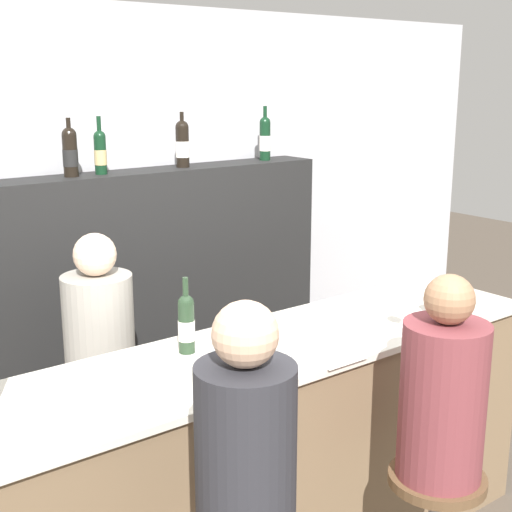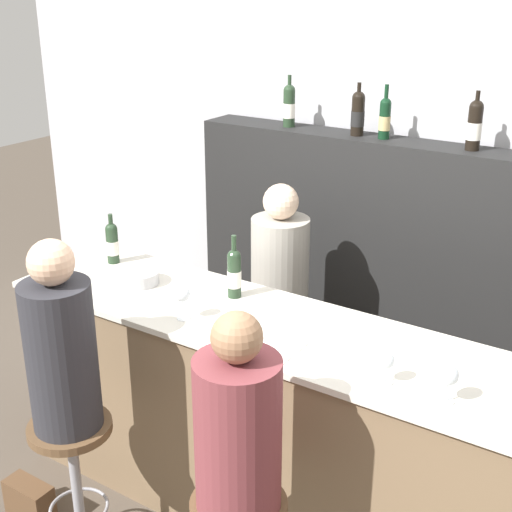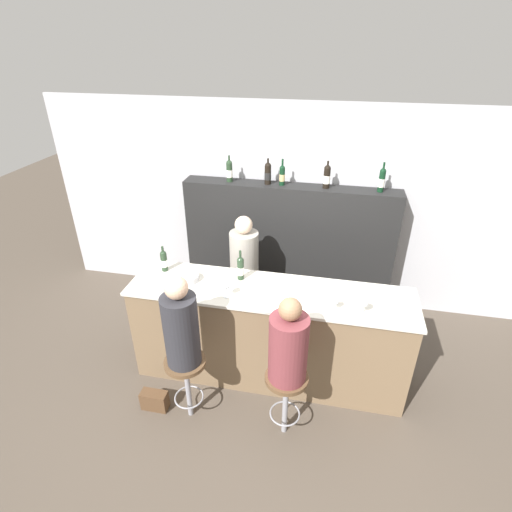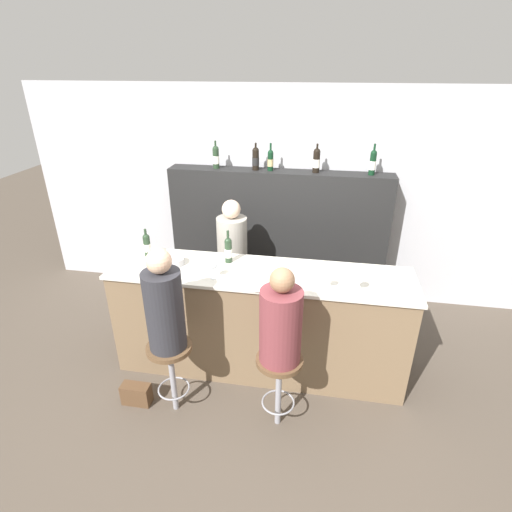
# 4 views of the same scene
# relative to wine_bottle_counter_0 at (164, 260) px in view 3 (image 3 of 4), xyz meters

# --- Properties ---
(ground_plane) EXTENTS (16.00, 16.00, 0.00)m
(ground_plane) POSITION_rel_wine_bottle_counter_0_xyz_m (1.14, -0.47, -1.20)
(ground_plane) COLOR #4C4238
(wall_back) EXTENTS (6.40, 0.05, 2.60)m
(wall_back) POSITION_rel_wine_bottle_counter_0_xyz_m (1.14, 1.43, 0.10)
(wall_back) COLOR #B2B2B7
(wall_back) RESTS_ON ground_plane
(bar_counter) EXTENTS (2.78, 0.68, 1.08)m
(bar_counter) POSITION_rel_wine_bottle_counter_0_xyz_m (1.14, -0.15, -0.66)
(bar_counter) COLOR brown
(bar_counter) RESTS_ON ground_plane
(back_bar_cabinet) EXTENTS (2.61, 0.28, 1.68)m
(back_bar_cabinet) POSITION_rel_wine_bottle_counter_0_xyz_m (1.14, 1.21, -0.36)
(back_bar_cabinet) COLOR black
(back_bar_cabinet) RESTS_ON ground_plane
(wine_bottle_counter_0) EXTENTS (0.07, 0.07, 0.28)m
(wine_bottle_counter_0) POSITION_rel_wine_bottle_counter_0_xyz_m (0.00, 0.00, 0.00)
(wine_bottle_counter_0) COLOR #233823
(wine_bottle_counter_0) RESTS_ON bar_counter
(wine_bottle_counter_1) EXTENTS (0.07, 0.07, 0.32)m
(wine_bottle_counter_1) POSITION_rel_wine_bottle_counter_0_xyz_m (0.82, 0.00, 0.01)
(wine_bottle_counter_1) COLOR #233823
(wine_bottle_counter_1) RESTS_ON bar_counter
(wine_bottle_backbar_0) EXTENTS (0.08, 0.08, 0.32)m
(wine_bottle_backbar_0) POSITION_rel_wine_bottle_counter_0_xyz_m (0.40, 1.21, 0.61)
(wine_bottle_backbar_0) COLOR #233823
(wine_bottle_backbar_0) RESTS_ON back_bar_cabinet
(wine_bottle_backbar_1) EXTENTS (0.08, 0.08, 0.31)m
(wine_bottle_backbar_1) POSITION_rel_wine_bottle_counter_0_xyz_m (0.87, 1.21, 0.61)
(wine_bottle_backbar_1) COLOR black
(wine_bottle_backbar_1) RESTS_ON back_bar_cabinet
(wine_bottle_backbar_2) EXTENTS (0.07, 0.07, 0.31)m
(wine_bottle_backbar_2) POSITION_rel_wine_bottle_counter_0_xyz_m (1.04, 1.21, 0.60)
(wine_bottle_backbar_2) COLOR black
(wine_bottle_backbar_2) RESTS_ON back_bar_cabinet
(wine_bottle_backbar_3) EXTENTS (0.08, 0.08, 0.32)m
(wine_bottle_backbar_3) POSITION_rel_wine_bottle_counter_0_xyz_m (1.55, 1.21, 0.62)
(wine_bottle_backbar_3) COLOR black
(wine_bottle_backbar_3) RESTS_ON back_bar_cabinet
(wine_bottle_backbar_4) EXTENTS (0.07, 0.07, 0.34)m
(wine_bottle_backbar_4) POSITION_rel_wine_bottle_counter_0_xyz_m (2.16, 1.21, 0.62)
(wine_bottle_backbar_4) COLOR black
(wine_bottle_backbar_4) RESTS_ON back_bar_cabinet
(wine_glass_0) EXTENTS (0.07, 0.07, 0.16)m
(wine_glass_0) POSITION_rel_wine_bottle_counter_0_xyz_m (0.76, -0.33, 0.00)
(wine_glass_0) COLOR silver
(wine_glass_0) RESTS_ON bar_counter
(wine_glass_1) EXTENTS (0.07, 0.07, 0.13)m
(wine_glass_1) POSITION_rel_wine_bottle_counter_0_xyz_m (1.76, -0.33, -0.03)
(wine_glass_1) COLOR silver
(wine_glass_1) RESTS_ON bar_counter
(wine_glass_2) EXTENTS (0.08, 0.08, 0.15)m
(wine_glass_2) POSITION_rel_wine_bottle_counter_0_xyz_m (2.01, -0.33, -0.01)
(wine_glass_2) COLOR silver
(wine_glass_2) RESTS_ON bar_counter
(metal_bowl) EXTENTS (0.20, 0.20, 0.07)m
(metal_bowl) POSITION_rel_wine_bottle_counter_0_xyz_m (0.31, -0.14, -0.08)
(metal_bowl) COLOR #B7B7BC
(metal_bowl) RESTS_ON bar_counter
(tasting_menu) EXTENTS (0.21, 0.30, 0.00)m
(tasting_menu) POSITION_rel_wine_bottle_counter_0_xyz_m (1.26, -0.35, -0.12)
(tasting_menu) COLOR white
(tasting_menu) RESTS_ON bar_counter
(bar_stool_left) EXTENTS (0.38, 0.38, 0.70)m
(bar_stool_left) POSITION_rel_wine_bottle_counter_0_xyz_m (0.50, -0.84, -0.65)
(bar_stool_left) COLOR gray
(bar_stool_left) RESTS_ON ground_plane
(guest_seated_left) EXTENTS (0.30, 0.30, 0.88)m
(guest_seated_left) POSITION_rel_wine_bottle_counter_0_xyz_m (0.50, -0.84, -0.11)
(guest_seated_left) COLOR #28282D
(guest_seated_left) RESTS_ON bar_stool_left
(bar_stool_right) EXTENTS (0.38, 0.38, 0.70)m
(bar_stool_right) POSITION_rel_wine_bottle_counter_0_xyz_m (1.42, -0.84, -0.65)
(bar_stool_right) COLOR gray
(bar_stool_right) RESTS_ON ground_plane
(guest_seated_right) EXTENTS (0.32, 0.32, 0.80)m
(guest_seated_right) POSITION_rel_wine_bottle_counter_0_xyz_m (1.42, -0.84, -0.16)
(guest_seated_right) COLOR brown
(guest_seated_right) RESTS_ON bar_stool_right
(bartender) EXTENTS (0.33, 0.33, 1.49)m
(bartender) POSITION_rel_wine_bottle_counter_0_xyz_m (0.71, 0.61, -0.51)
(bartender) COLOR gray
(bartender) RESTS_ON ground_plane
(handbag) EXTENTS (0.26, 0.12, 0.20)m
(handbag) POSITION_rel_wine_bottle_counter_0_xyz_m (0.13, -0.84, -1.10)
(handbag) COLOR #513823
(handbag) RESTS_ON ground_plane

